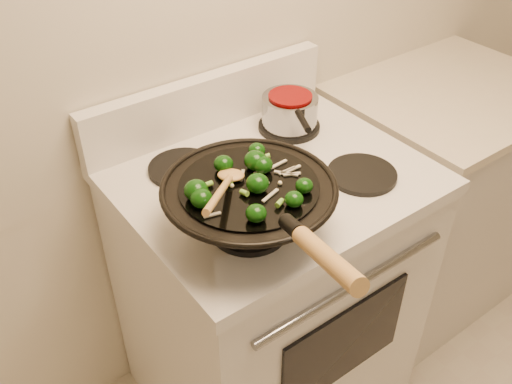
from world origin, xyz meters
TOP-DOWN VIEW (x-y plane):
  - stove at (-0.08, 1.17)m, footprint 0.78×0.67m
  - counter_unit at (0.72, 1.20)m, footprint 0.74×0.62m
  - wok at (-0.26, 1.02)m, footprint 0.39×0.63m
  - stirfry at (-0.27, 1.02)m, footprint 0.28×0.23m
  - wooden_spoon at (-0.33, 1.01)m, footprint 0.21×0.22m
  - saucepan at (0.10, 1.32)m, footprint 0.16×0.25m

SIDE VIEW (x-z plane):
  - counter_unit at x=0.72m, z-range 0.00..0.91m
  - stove at x=-0.08m, z-range -0.07..1.01m
  - saucepan at x=0.10m, z-range 0.93..1.03m
  - wok at x=-0.26m, z-range 0.87..1.13m
  - stirfry at x=-0.27m, z-range 1.05..1.09m
  - wooden_spoon at x=-0.33m, z-range 1.03..1.14m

